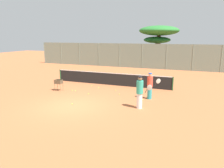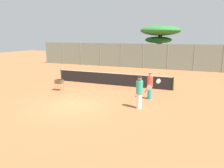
{
  "view_description": "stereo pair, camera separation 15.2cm",
  "coord_description": "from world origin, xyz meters",
  "px_view_note": "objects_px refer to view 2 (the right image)",
  "views": [
    {
      "loc": [
        6.83,
        -10.75,
        4.13
      ],
      "look_at": [
        1.6,
        2.45,
        1.0
      ],
      "focal_mm": 35.0,
      "sensor_mm": 36.0,
      "label": 1
    },
    {
      "loc": [
        6.97,
        -10.7,
        4.13
      ],
      "look_at": [
        1.6,
        2.45,
        1.0
      ],
      "focal_mm": 35.0,
      "sensor_mm": 36.0,
      "label": 2
    }
  ],
  "objects_px": {
    "tennis_net": "(111,79)",
    "player_red_cap": "(150,86)",
    "player_white_outfit": "(139,92)",
    "ball_cart": "(59,83)"
  },
  "relations": [
    {
      "from": "player_white_outfit",
      "to": "player_red_cap",
      "type": "distance_m",
      "value": 2.16
    },
    {
      "from": "tennis_net",
      "to": "player_red_cap",
      "type": "distance_m",
      "value": 5.0
    },
    {
      "from": "tennis_net",
      "to": "player_white_outfit",
      "type": "height_order",
      "value": "player_white_outfit"
    },
    {
      "from": "tennis_net",
      "to": "ball_cart",
      "type": "relative_size",
      "value": 12.14
    },
    {
      "from": "player_red_cap",
      "to": "ball_cart",
      "type": "distance_m",
      "value": 7.02
    },
    {
      "from": "tennis_net",
      "to": "ball_cart",
      "type": "height_order",
      "value": "tennis_net"
    },
    {
      "from": "tennis_net",
      "to": "player_red_cap",
      "type": "bearing_deg",
      "value": -36.86
    },
    {
      "from": "tennis_net",
      "to": "ball_cart",
      "type": "xyz_separation_m",
      "value": [
        -3.02,
        -3.31,
        0.07
      ]
    },
    {
      "from": "tennis_net",
      "to": "player_white_outfit",
      "type": "xyz_separation_m",
      "value": [
        3.85,
        -5.14,
        0.43
      ]
    },
    {
      "from": "player_white_outfit",
      "to": "player_red_cap",
      "type": "relative_size",
      "value": 1.08
    }
  ]
}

